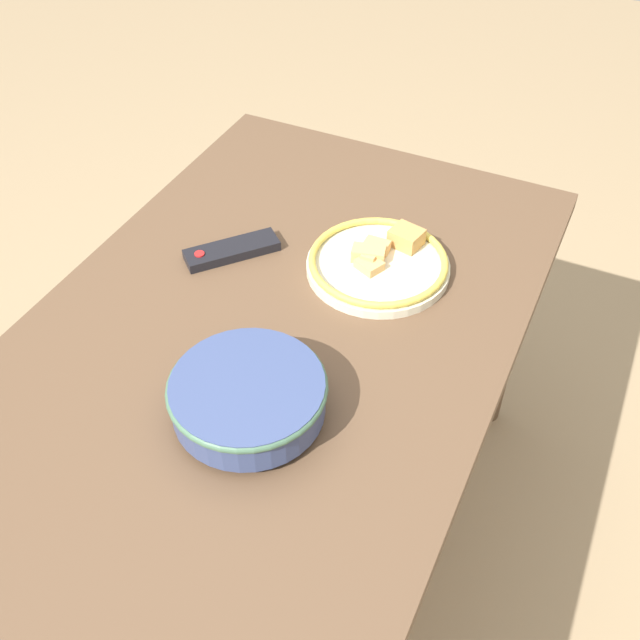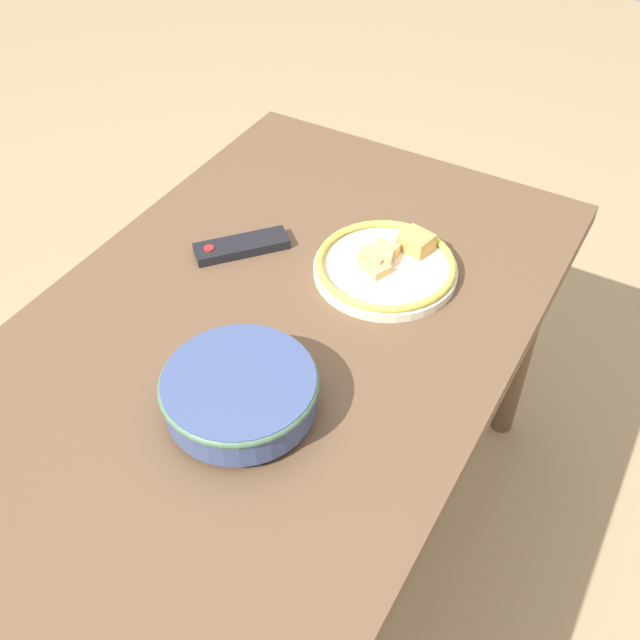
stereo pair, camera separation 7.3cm
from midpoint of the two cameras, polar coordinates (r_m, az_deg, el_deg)
ground_plane at (r=1.88m, az=-3.14°, el=-17.98°), size 8.00×8.00×0.00m
dining_table at (r=1.35m, az=-4.17°, el=-5.06°), size 1.50×0.84×0.72m
noodle_bowl at (r=1.18m, az=-4.36°, el=-5.52°), size 0.25×0.25×0.08m
food_plate at (r=1.45m, az=6.51°, el=4.10°), size 0.28×0.28×0.05m
tv_remote at (r=1.50m, az=-4.62°, el=5.60°), size 0.18×0.17×0.02m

